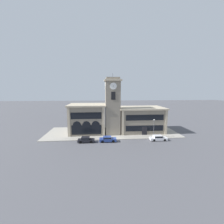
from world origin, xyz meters
TOP-DOWN VIEW (x-y plane):
  - ground_plane at (0.00, 0.00)m, footprint 300.00×300.00m
  - sidewalk_kerb at (0.00, 7.15)m, footprint 39.81×14.29m
  - clock_tower at (-0.00, 5.44)m, footprint 4.89×4.89m
  - town_hall_left_wing at (-7.59, 7.79)m, footprint 11.10×9.64m
  - town_hall_right_wing at (9.15, 7.80)m, footprint 14.21×9.64m
  - parked_car_near at (-7.36, -1.30)m, footprint 4.19×1.78m
  - parked_car_mid at (-1.86, -1.30)m, footprint 4.33×1.86m
  - parked_car_far at (11.44, -1.30)m, footprint 4.52×1.88m
  - street_lamp at (10.96, 0.79)m, footprint 0.36×0.36m

SIDE VIEW (x-z plane):
  - ground_plane at x=0.00m, z-range 0.00..0.00m
  - sidewalk_kerb at x=0.00m, z-range 0.00..0.15m
  - parked_car_far at x=11.44m, z-range 0.03..1.39m
  - parked_car_mid at x=-1.86m, z-range 0.04..1.43m
  - parked_car_near at x=-7.36m, z-range 0.03..1.44m
  - street_lamp at x=10.96m, z-range 1.01..6.14m
  - town_hall_right_wing at x=9.15m, z-range 0.03..7.81m
  - town_hall_left_wing at x=-7.59m, z-range 0.03..8.88m
  - clock_tower at x=0.00m, z-range -0.55..17.35m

